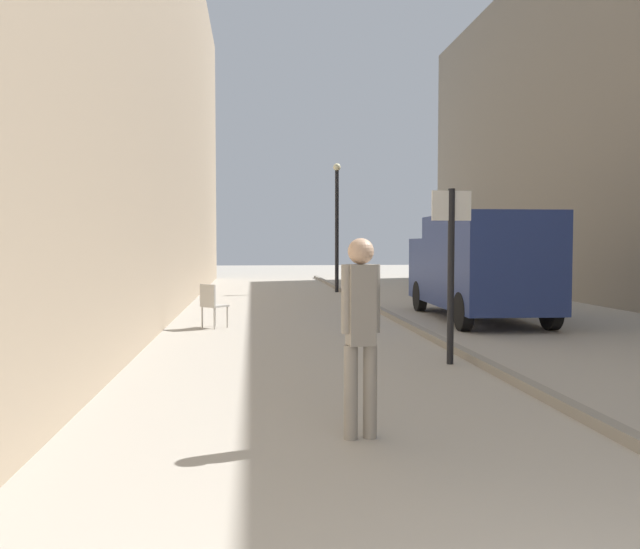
% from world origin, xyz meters
% --- Properties ---
extents(ground_plane, '(80.00, 80.00, 0.00)m').
position_xyz_m(ground_plane, '(0.00, 12.00, 0.00)').
color(ground_plane, '#A8A093').
extents(building_facade_left, '(2.88, 40.00, 11.89)m').
position_xyz_m(building_facade_left, '(-5.04, 12.00, 5.95)').
color(building_facade_left, gray).
rests_on(building_facade_left, ground_plane).
extents(kerb_strip, '(0.16, 40.00, 0.12)m').
position_xyz_m(kerb_strip, '(1.58, 12.00, 0.06)').
color(kerb_strip, gray).
rests_on(kerb_strip, ground_plane).
extents(pedestrian_main_foreground, '(0.36, 0.24, 1.84)m').
position_xyz_m(pedestrian_main_foreground, '(-0.78, 4.12, 1.06)').
color(pedestrian_main_foreground, gray).
rests_on(pedestrian_main_foreground, ground_plane).
extents(delivery_van, '(2.23, 5.57, 2.46)m').
position_xyz_m(delivery_van, '(3.55, 12.94, 1.32)').
color(delivery_van, navy).
rests_on(delivery_van, ground_plane).
extents(street_sign_post, '(0.60, 0.10, 2.60)m').
position_xyz_m(street_sign_post, '(1.17, 7.57, 1.55)').
color(street_sign_post, black).
rests_on(street_sign_post, ground_plane).
extents(lamp_post, '(0.28, 0.28, 4.76)m').
position_xyz_m(lamp_post, '(1.37, 21.84, 2.72)').
color(lamp_post, black).
rests_on(lamp_post, ground_plane).
extents(cafe_chair_near_window, '(0.62, 0.62, 0.94)m').
position_xyz_m(cafe_chair_near_window, '(-2.61, 12.03, 0.55)').
color(cafe_chair_near_window, '#B7B2A8').
rests_on(cafe_chair_near_window, ground_plane).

